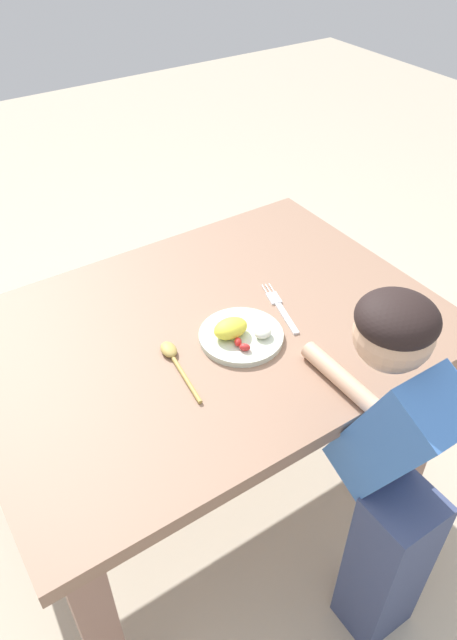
{
  "coord_description": "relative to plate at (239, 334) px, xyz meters",
  "views": [
    {
      "loc": [
        -0.57,
        -0.97,
        1.65
      ],
      "look_at": [
        0.05,
        -0.03,
        0.71
      ],
      "focal_mm": 32.63,
      "sensor_mm": 36.0,
      "label": 1
    }
  ],
  "objects": [
    {
      "name": "plate",
      "position": [
        0.0,
        0.0,
        0.0
      ],
      "size": [
        0.21,
        0.21,
        0.06
      ],
      "color": "beige",
      "rests_on": "dining_table"
    },
    {
      "name": "dining_table",
      "position": [
        -0.04,
        0.08,
        -0.14
      ],
      "size": [
        1.19,
        0.86,
        0.69
      ],
      "color": "#916C56",
      "rests_on": "ground_plane"
    },
    {
      "name": "ground_plane",
      "position": [
        -0.04,
        0.08,
        -0.71
      ],
      "size": [
        8.0,
        8.0,
        0.0
      ],
      "primitive_type": "plane",
      "color": "#BCAE97"
    },
    {
      "name": "fork",
      "position": [
        0.16,
        0.04,
        -0.01
      ],
      "size": [
        0.08,
        0.22,
        0.01
      ],
      "rotation": [
        0.0,
        0.0,
        1.3
      ],
      "color": "silver",
      "rests_on": "dining_table"
    },
    {
      "name": "spoon",
      "position": [
        -0.17,
        0.02,
        -0.01
      ],
      "size": [
        0.05,
        0.21,
        0.02
      ],
      "rotation": [
        0.0,
        0.0,
        1.45
      ],
      "color": "tan",
      "rests_on": "dining_table"
    },
    {
      "name": "person",
      "position": [
        0.1,
        -0.45,
        -0.16
      ],
      "size": [
        0.17,
        0.44,
        1.01
      ],
      "color": "#3D496E",
      "rests_on": "ground_plane"
    }
  ]
}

